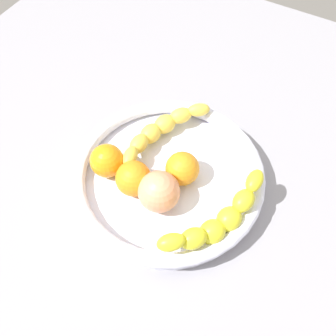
{
  "coord_description": "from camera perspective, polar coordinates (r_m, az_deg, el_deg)",
  "views": [
    {
      "loc": [
        29.81,
        16.74,
        60.73
      ],
      "look_at": [
        0.0,
        0.0,
        8.33
      ],
      "focal_mm": 40.53,
      "sensor_mm": 36.0,
      "label": 1
    }
  ],
  "objects": [
    {
      "name": "banana_draped_left",
      "position": [
        0.68,
        -1.15,
        5.78
      ],
      "size": [
        19.4,
        9.82,
        4.04
      ],
      "color": "yellow",
      "rests_on": "fruit_bowl"
    },
    {
      "name": "fruit_bowl",
      "position": [
        0.65,
        0.0,
        -1.39
      ],
      "size": [
        32.74,
        32.74,
        4.75
      ],
      "color": "white",
      "rests_on": "kitchen_counter"
    },
    {
      "name": "banana_draped_right",
      "position": [
        0.58,
        7.66,
        -7.73
      ],
      "size": [
        19.79,
        10.51,
        5.56
      ],
      "color": "yellow",
      "rests_on": "fruit_bowl"
    },
    {
      "name": "orange_mid_left",
      "position": [
        0.64,
        -9.18,
        1.09
      ],
      "size": [
        5.77,
        5.77,
        5.77
      ],
      "primitive_type": "sphere",
      "color": "orange",
      "rests_on": "fruit_bowl"
    },
    {
      "name": "peach_blush",
      "position": [
        0.6,
        -1.36,
        -3.57
      ],
      "size": [
        6.77,
        6.77,
        6.77
      ],
      "primitive_type": "sphere",
      "color": "#EB9368",
      "rests_on": "fruit_bowl"
    },
    {
      "name": "kitchen_counter",
      "position": [
        0.68,
        0.0,
        -3.13
      ],
      "size": [
        120.0,
        120.0,
        3.0
      ],
      "primitive_type": "cube",
      "color": "gray",
      "rests_on": "ground"
    },
    {
      "name": "orange_mid_right",
      "position": [
        0.63,
        2.17,
        -0.09
      ],
      "size": [
        5.71,
        5.71,
        5.71
      ],
      "primitive_type": "sphere",
      "color": "orange",
      "rests_on": "fruit_bowl"
    },
    {
      "name": "orange_front",
      "position": [
        0.62,
        -5.21,
        -1.57
      ],
      "size": [
        5.93,
        5.93,
        5.93
      ],
      "primitive_type": "sphere",
      "color": "orange",
      "rests_on": "fruit_bowl"
    }
  ]
}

